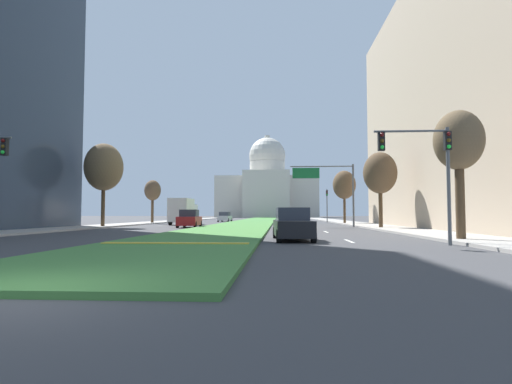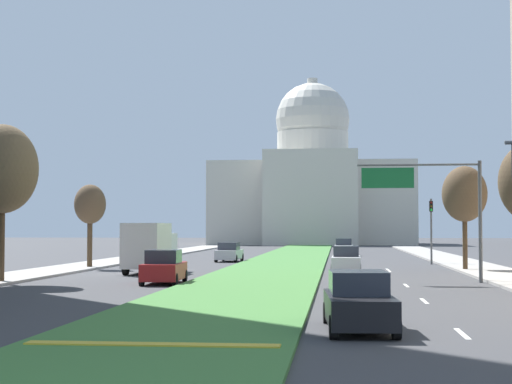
# 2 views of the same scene
# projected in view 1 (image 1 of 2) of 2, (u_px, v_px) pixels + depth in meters

# --- Properties ---
(ground_plane) EXTENTS (300.70, 300.70, 0.00)m
(ground_plane) POSITION_uv_depth(u_px,v_px,m) (256.00, 221.00, 74.68)
(ground_plane) COLOR #3D3D3F
(grass_median) EXTENTS (6.84, 123.01, 0.14)m
(grass_median) POSITION_uv_depth(u_px,v_px,m) (254.00, 221.00, 67.87)
(grass_median) COLOR #427A38
(grass_median) RESTS_ON ground_plane
(median_curb_nose) EXTENTS (6.15, 0.50, 0.04)m
(median_curb_nose) POSITION_uv_depth(u_px,v_px,m) (175.00, 243.00, 16.84)
(median_curb_nose) COLOR gold
(median_curb_nose) RESTS_ON grass_median
(lane_dashes_right) EXTENTS (0.16, 37.37, 0.01)m
(lane_dashes_right) POSITION_uv_depth(u_px,v_px,m) (315.00, 228.00, 39.75)
(lane_dashes_right) COLOR silver
(lane_dashes_right) RESTS_ON ground_plane
(sidewalk_left) EXTENTS (4.00, 123.01, 0.15)m
(sidewalk_left) POSITION_uv_depth(u_px,v_px,m) (158.00, 222.00, 61.89)
(sidewalk_left) COLOR #9E9991
(sidewalk_left) RESTS_ON ground_plane
(sidewalk_right) EXTENTS (4.00, 123.01, 0.15)m
(sidewalk_right) POSITION_uv_depth(u_px,v_px,m) (346.00, 222.00, 60.23)
(sidewalk_right) COLOR #9E9991
(sidewalk_right) RESTS_ON ground_plane
(midrise_block_right) EXTENTS (16.14, 35.51, 23.05)m
(midrise_block_right) POSITION_uv_depth(u_px,v_px,m) (501.00, 101.00, 36.56)
(midrise_block_right) COLOR tan
(midrise_block_right) RESTS_ON ground_plane
(capitol_building) EXTENTS (34.54, 25.37, 29.21)m
(capitol_building) POSITION_uv_depth(u_px,v_px,m) (267.00, 189.00, 142.51)
(capitol_building) COLOR beige
(capitol_building) RESTS_ON ground_plane
(traffic_light_near_right) EXTENTS (3.34, 0.35, 5.20)m
(traffic_light_near_right) POSITION_uv_depth(u_px,v_px,m) (429.00, 159.00, 17.85)
(traffic_light_near_right) COLOR #515456
(traffic_light_near_right) RESTS_ON ground_plane
(traffic_light_far_right) EXTENTS (0.28, 0.35, 5.20)m
(traffic_light_far_right) POSITION_uv_depth(u_px,v_px,m) (327.00, 201.00, 63.38)
(traffic_light_far_right) COLOR #515456
(traffic_light_far_right) RESTS_ON ground_plane
(overhead_guide_sign) EXTENTS (6.59, 0.20, 6.50)m
(overhead_guide_sign) POSITION_uv_depth(u_px,v_px,m) (329.00, 182.00, 42.01)
(overhead_guide_sign) COLOR #515456
(overhead_guide_sign) RESTS_ON ground_plane
(street_tree_right_near) EXTENTS (2.39, 2.39, 6.54)m
(street_tree_right_near) POSITION_uv_depth(u_px,v_px,m) (459.00, 143.00, 20.15)
(street_tree_right_near) COLOR #4C3823
(street_tree_right_near) RESTS_ON ground_plane
(street_tree_left_mid) EXTENTS (3.76, 3.76, 8.37)m
(street_tree_left_mid) POSITION_uv_depth(u_px,v_px,m) (104.00, 167.00, 40.26)
(street_tree_left_mid) COLOR #4C3823
(street_tree_left_mid) RESTS_ON ground_plane
(street_tree_right_mid) EXTENTS (3.01, 3.01, 6.96)m
(street_tree_right_mid) POSITION_uv_depth(u_px,v_px,m) (380.00, 173.00, 36.72)
(street_tree_right_mid) COLOR #4C3823
(street_tree_right_mid) RESTS_ON ground_plane
(street_tree_left_far) EXTENTS (2.24, 2.24, 5.98)m
(street_tree_left_far) POSITION_uv_depth(u_px,v_px,m) (153.00, 191.00, 55.65)
(street_tree_left_far) COLOR #4C3823
(street_tree_left_far) RESTS_ON ground_plane
(street_tree_right_far) EXTENTS (3.01, 3.01, 7.06)m
(street_tree_right_far) POSITION_uv_depth(u_px,v_px,m) (344.00, 185.00, 53.50)
(street_tree_right_far) COLOR #4C3823
(street_tree_right_far) RESTS_ON ground_plane
(sedan_lead_stopped) EXTENTS (2.13, 4.73, 1.69)m
(sedan_lead_stopped) POSITION_uv_depth(u_px,v_px,m) (292.00, 225.00, 20.98)
(sedan_lead_stopped) COLOR black
(sedan_lead_stopped) RESTS_ON ground_plane
(sedan_midblock) EXTENTS (2.10, 4.48, 1.77)m
(sedan_midblock) POSITION_uv_depth(u_px,v_px,m) (189.00, 219.00, 40.20)
(sedan_midblock) COLOR maroon
(sedan_midblock) RESTS_ON ground_plane
(sedan_distant) EXTENTS (1.97, 4.57, 1.72)m
(sedan_distant) POSITION_uv_depth(u_px,v_px,m) (284.00, 218.00, 51.34)
(sedan_distant) COLOR silver
(sedan_distant) RESTS_ON ground_plane
(sedan_far_horizon) EXTENTS (2.00, 4.59, 1.65)m
(sedan_far_horizon) POSITION_uv_depth(u_px,v_px,m) (225.00, 217.00, 67.99)
(sedan_far_horizon) COLOR #BCBCC1
(sedan_far_horizon) RESTS_ON ground_plane
(sedan_very_far) EXTENTS (2.02, 4.55, 1.77)m
(sedan_very_far) POSITION_uv_depth(u_px,v_px,m) (283.00, 216.00, 83.75)
(sedan_very_far) COLOR silver
(sedan_very_far) RESTS_ON ground_plane
(box_truck_delivery) EXTENTS (2.40, 6.40, 3.20)m
(box_truck_delivery) POSITION_uv_depth(u_px,v_px,m) (183.00, 211.00, 49.90)
(box_truck_delivery) COLOR silver
(box_truck_delivery) RESTS_ON ground_plane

